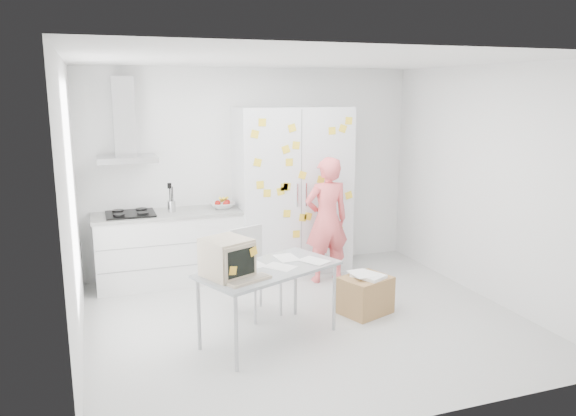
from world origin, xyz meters
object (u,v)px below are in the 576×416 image
object	(u,v)px
person	(327,220)
cardboard_box	(365,294)
chair	(253,266)
desk	(243,264)

from	to	relation	value
person	cardboard_box	size ratio (longest dim) A/B	2.57
chair	person	bearing A→B (deg)	9.92
chair	cardboard_box	distance (m)	1.27
chair	cardboard_box	xyz separation A→B (m)	(1.16, -0.40, -0.33)
desk	chair	distance (m)	0.88
desk	chair	size ratio (longest dim) A/B	1.60
person	desk	xyz separation A→B (m)	(-1.49, -1.50, 0.03)
cardboard_box	person	bearing A→B (deg)	89.24
person	cardboard_box	xyz separation A→B (m)	(-0.02, -1.13, -0.59)
chair	cardboard_box	world-z (taller)	chair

